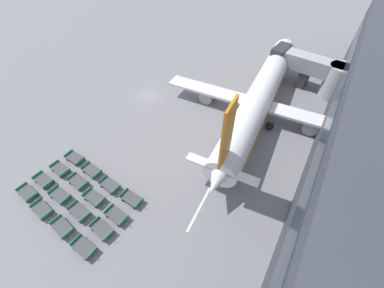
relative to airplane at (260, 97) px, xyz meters
name	(u,v)px	position (x,y,z in m)	size (l,w,h in m)	color
ground_plane	(149,96)	(-19.56, -6.06, -3.37)	(500.00, 500.00, 0.00)	gray
jet_bridge	(318,72)	(6.60, 12.88, 0.41)	(15.53, 6.21, 6.41)	#A8AAB2
airplane	(260,97)	(0.00, 0.00, 0.00)	(33.15, 42.41, 13.86)	white
baggage_dolly_row_near_col_a	(27,193)	(-19.06, -31.45, -2.90)	(3.51, 1.82, 0.92)	#424449
baggage_dolly_row_near_col_b	(42,209)	(-15.33, -31.93, -2.90)	(3.51, 1.85, 0.92)	#424449
baggage_dolly_row_near_col_c	(62,227)	(-11.35, -32.07, -2.90)	(3.52, 1.90, 0.92)	#424449
baggage_dolly_row_near_col_d	(84,247)	(-7.41, -32.30, -2.90)	(3.49, 1.76, 0.92)	#424449
baggage_dolly_row_mid_a_col_a	(44,180)	(-18.99, -29.15, -2.90)	(3.48, 1.74, 0.92)	#424449
baggage_dolly_row_mid_a_col_b	(60,195)	(-15.14, -29.49, -2.90)	(3.47, 1.69, 0.92)	#424449
baggage_dolly_row_mid_a_col_c	(79,212)	(-11.21, -29.74, -2.90)	(3.51, 1.84, 0.92)	#424449
baggage_dolly_row_mid_a_col_d	(102,229)	(-7.26, -29.85, -2.90)	(3.52, 1.87, 0.92)	#424449
baggage_dolly_row_mid_b_col_a	(60,169)	(-18.68, -26.76, -2.90)	(3.50, 1.80, 0.92)	#424449
baggage_dolly_row_mid_b_col_b	(78,182)	(-14.85, -26.86, -2.90)	(3.49, 1.77, 0.92)	#424449
baggage_dolly_row_mid_b_col_c	(94,198)	(-11.14, -27.43, -2.90)	(3.48, 1.73, 0.92)	#424449
baggage_dolly_row_mid_b_col_d	(116,215)	(-7.05, -27.70, -2.90)	(3.50, 1.78, 0.92)	#424449
baggage_dolly_row_far_col_a	(75,158)	(-18.56, -24.33, -2.90)	(3.46, 1.68, 0.92)	#424449
baggage_dolly_row_far_col_b	(92,170)	(-14.72, -24.60, -2.90)	(3.50, 1.78, 0.92)	#424449
baggage_dolly_row_far_col_c	(110,185)	(-10.83, -25.02, -2.90)	(3.51, 1.82, 0.92)	#424449
baggage_dolly_row_far_col_d	(132,199)	(-7.01, -25.05, -2.90)	(3.47, 1.72, 0.92)	#424449
stand_guidance_stripe	(234,142)	(-0.27, -8.85, -3.37)	(3.13, 32.00, 0.01)	white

